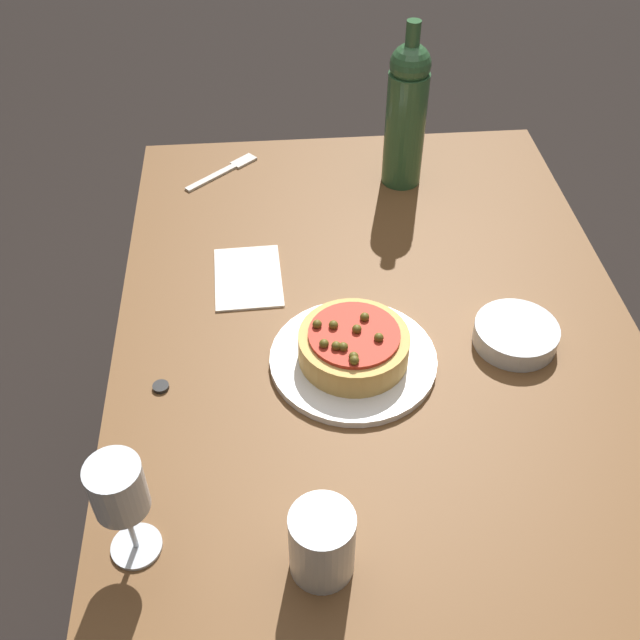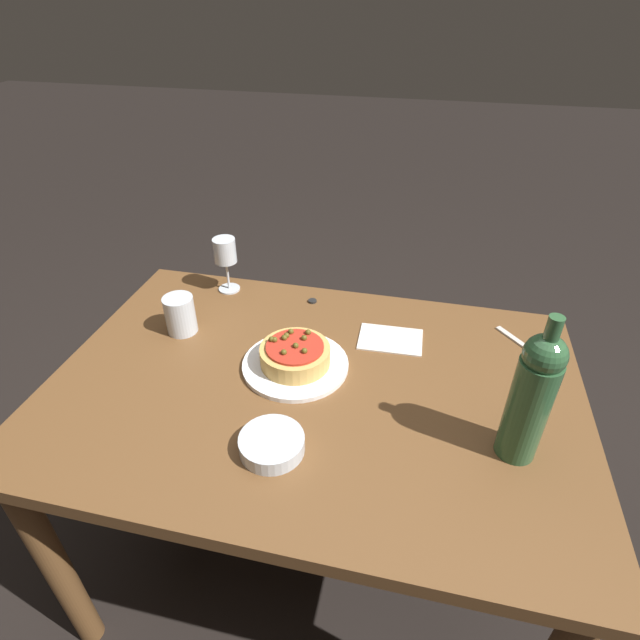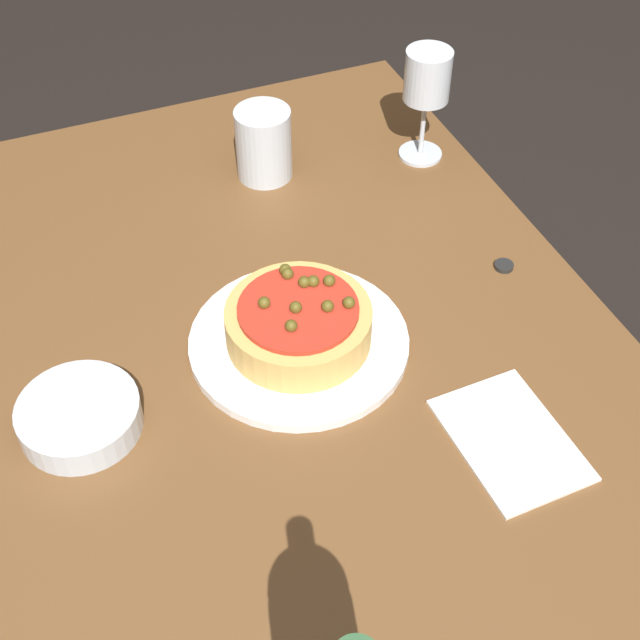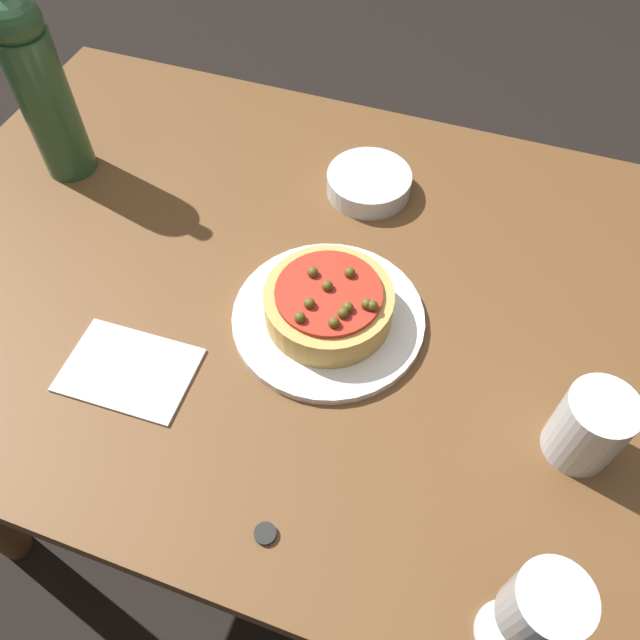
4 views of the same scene
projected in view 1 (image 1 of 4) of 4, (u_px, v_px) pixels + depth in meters
The scene contains 11 objects.
ground_plane at pixel (361, 561), 1.67m from camera, with size 14.00×14.00×0.00m, color black.
dining_table at pixel (375, 376), 1.24m from camera, with size 1.20×0.82×0.71m.
dinner_plate at pixel (353, 359), 1.13m from camera, with size 0.25×0.25×0.01m.
pizza at pixel (354, 345), 1.10m from camera, with size 0.16×0.16×0.06m.
wine_glass at pixel (119, 492), 0.83m from camera, with size 0.06×0.06×0.16m.
wine_bottle at pixel (406, 113), 1.39m from camera, with size 0.08×0.08×0.32m.
water_cup at pixel (322, 543), 0.86m from camera, with size 0.08×0.08×0.10m.
side_bowl at pixel (516, 334), 1.15m from camera, with size 0.13×0.13×0.03m.
fork at pixel (226, 170), 1.51m from camera, with size 0.13×0.14×0.00m.
paper_napkin at pixel (248, 277), 1.27m from camera, with size 0.16×0.12×0.00m.
bottle_cap at pixel (161, 387), 1.09m from camera, with size 0.02×0.02×0.01m.
Camera 1 is at (-0.82, 0.16, 1.54)m, focal length 42.00 mm.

